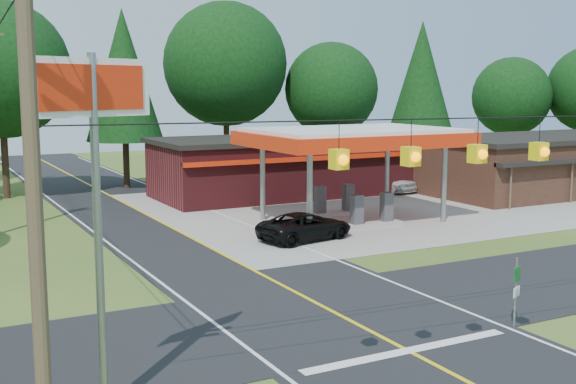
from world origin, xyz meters
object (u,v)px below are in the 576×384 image
suv_car (305,227)px  sedan_car (387,180)px  gas_canopy (353,140)px  big_stop_sign (95,145)px

suv_car → sedan_car: sedan_car is taller
sedan_car → gas_canopy: bearing=-140.7°
big_stop_sign → sedan_car: bearing=44.2°
big_stop_sign → suv_car: bearing=46.8°
gas_canopy → suv_car: gas_canopy is taller
sedan_car → big_stop_sign: (-25.00, -24.30, 5.03)m
suv_car → big_stop_sign: 18.97m
gas_canopy → sedan_car: bearing=45.0°
gas_canopy → sedan_car: (8.00, 8.00, -3.50)m
sedan_car → big_stop_sign: 35.22m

